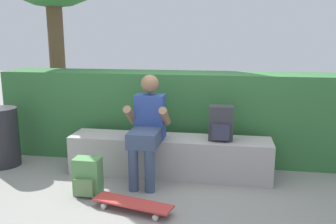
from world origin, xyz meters
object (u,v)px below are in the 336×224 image
(bench_main, at_px, (169,156))
(backpack_on_ground, at_px, (88,177))
(person_skater, at_px, (147,125))
(trash_bin, at_px, (2,137))
(backpack_on_bench, at_px, (221,124))
(skateboard_near_person, at_px, (133,203))

(bench_main, distance_m, backpack_on_ground, 1.03)
(person_skater, height_order, trash_bin, person_skater)
(bench_main, relative_size, trash_bin, 3.17)
(backpack_on_bench, xyz_separation_m, backpack_on_ground, (-1.37, -0.69, -0.47))
(backpack_on_bench, relative_size, backpack_on_ground, 1.00)
(trash_bin, bearing_deg, backpack_on_bench, 0.78)
(skateboard_near_person, relative_size, trash_bin, 1.09)
(backpack_on_ground, xyz_separation_m, trash_bin, (-1.42, 0.65, 0.19))
(backpack_on_ground, bearing_deg, bench_main, 42.50)
(person_skater, xyz_separation_m, backpack_on_bench, (0.82, 0.21, -0.00))
(person_skater, relative_size, skateboard_near_person, 1.48)
(person_skater, bearing_deg, skateboard_near_person, -88.62)
(bench_main, distance_m, skateboard_near_person, 1.01)
(backpack_on_bench, distance_m, trash_bin, 2.80)
(bench_main, xyz_separation_m, person_skater, (-0.22, -0.22, 0.43))
(skateboard_near_person, height_order, trash_bin, trash_bin)
(skateboard_near_person, bearing_deg, trash_bin, 154.91)
(skateboard_near_person, distance_m, backpack_on_ground, 0.64)
(skateboard_near_person, bearing_deg, bench_main, 78.53)
(trash_bin, bearing_deg, backpack_on_ground, -24.62)
(skateboard_near_person, bearing_deg, backpack_on_ground, 153.73)
(bench_main, relative_size, backpack_on_ground, 6.01)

